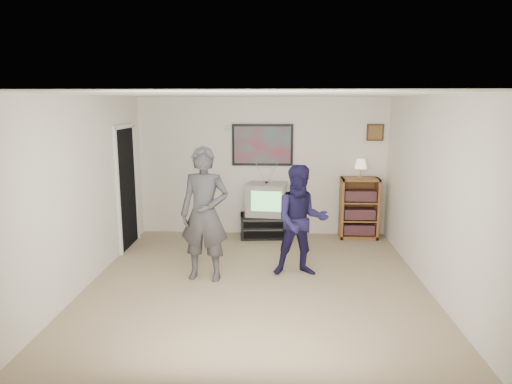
# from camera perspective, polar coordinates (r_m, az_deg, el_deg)

# --- Properties ---
(room_shell) EXTENTS (4.51, 5.00, 2.51)m
(room_shell) POSITION_cam_1_polar(r_m,az_deg,el_deg) (6.19, 0.18, 0.39)
(room_shell) COLOR #7D714F
(room_shell) RESTS_ON ground
(media_stand) EXTENTS (0.88, 0.55, 0.42)m
(media_stand) POSITION_cam_1_polar(r_m,az_deg,el_deg) (8.26, 0.99, -4.24)
(media_stand) COLOR black
(media_stand) RESTS_ON room_shell
(crt_television) EXTENTS (0.74, 0.65, 0.57)m
(crt_television) POSITION_cam_1_polar(r_m,az_deg,el_deg) (8.14, 1.32, -0.88)
(crt_television) COLOR gray
(crt_television) RESTS_ON media_stand
(bookshelf) EXTENTS (0.66, 0.38, 1.09)m
(bookshelf) POSITION_cam_1_polar(r_m,az_deg,el_deg) (8.36, 12.74, -1.98)
(bookshelf) COLOR brown
(bookshelf) RESTS_ON room_shell
(table_lamp) EXTENTS (0.22, 0.22, 0.34)m
(table_lamp) POSITION_cam_1_polar(r_m,az_deg,el_deg) (8.18, 12.94, 2.85)
(table_lamp) COLOR #F9D8BC
(table_lamp) RESTS_ON bookshelf
(person_tall) EXTENTS (0.72, 0.52, 1.83)m
(person_tall) POSITION_cam_1_polar(r_m,az_deg,el_deg) (6.22, -6.44, -2.77)
(person_tall) COLOR #373639
(person_tall) RESTS_ON room_shell
(person_short) EXTENTS (0.81, 0.66, 1.57)m
(person_short) POSITION_cam_1_polar(r_m,az_deg,el_deg) (6.39, 5.64, -3.61)
(person_short) COLOR #181539
(person_short) RESTS_ON room_shell
(controller_left) EXTENTS (0.07, 0.13, 0.04)m
(controller_left) POSITION_cam_1_polar(r_m,az_deg,el_deg) (6.38, -6.16, 0.80)
(controller_left) COLOR white
(controller_left) RESTS_ON person_tall
(controller_right) EXTENTS (0.07, 0.12, 0.03)m
(controller_right) POSITION_cam_1_polar(r_m,az_deg,el_deg) (6.51, 5.68, -0.97)
(controller_right) COLOR white
(controller_right) RESTS_ON person_short
(poster) EXTENTS (1.10, 0.03, 0.75)m
(poster) POSITION_cam_1_polar(r_m,az_deg,el_deg) (8.24, 0.81, 5.90)
(poster) COLOR black
(poster) RESTS_ON room_shell
(air_vent) EXTENTS (0.28, 0.02, 0.14)m
(air_vent) POSITION_cam_1_polar(r_m,az_deg,el_deg) (8.26, -3.03, 7.99)
(air_vent) COLOR white
(air_vent) RESTS_ON room_shell
(small_picture) EXTENTS (0.30, 0.03, 0.30)m
(small_picture) POSITION_cam_1_polar(r_m,az_deg,el_deg) (8.41, 14.68, 7.22)
(small_picture) COLOR black
(small_picture) RESTS_ON room_shell
(doorway) EXTENTS (0.03, 0.85, 2.00)m
(doorway) POSITION_cam_1_polar(r_m,az_deg,el_deg) (7.87, -15.90, 0.44)
(doorway) COLOR black
(doorway) RESTS_ON room_shell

